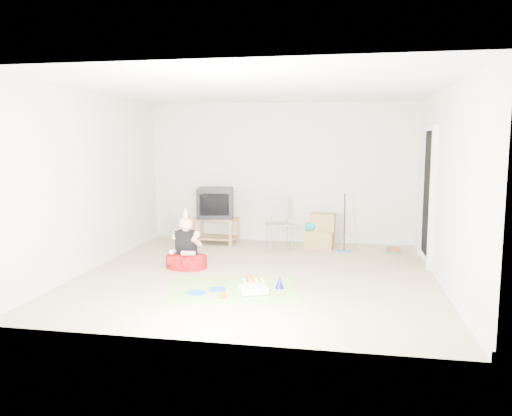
% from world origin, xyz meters
% --- Properties ---
extents(ground, '(5.00, 5.00, 0.00)m').
position_xyz_m(ground, '(0.00, 0.00, 0.00)').
color(ground, tan).
rests_on(ground, ground).
extents(doorway_recess, '(0.02, 0.90, 2.05)m').
position_xyz_m(doorway_recess, '(2.48, 1.20, 1.02)').
color(doorway_recess, black).
rests_on(doorway_recess, ground).
extents(tv_stand, '(0.82, 0.55, 0.49)m').
position_xyz_m(tv_stand, '(-1.15, 2.00, 0.29)').
color(tv_stand, olive).
rests_on(tv_stand, ground).
extents(crt_tv, '(0.73, 0.64, 0.56)m').
position_xyz_m(crt_tv, '(-1.15, 2.00, 0.76)').
color(crt_tv, black).
rests_on(crt_tv, tv_stand).
extents(folding_chair, '(0.52, 0.51, 0.91)m').
position_xyz_m(folding_chair, '(0.07, 1.72, 0.44)').
color(folding_chair, '#96969C').
rests_on(folding_chair, ground).
extents(cardboard_boxes, '(0.54, 0.43, 0.63)m').
position_xyz_m(cardboard_boxes, '(0.78, 1.92, 0.30)').
color(cardboard_boxes, '#A4814F').
rests_on(cardboard_boxes, ground).
extents(floor_mop, '(0.25, 0.33, 0.99)m').
position_xyz_m(floor_mop, '(1.20, 1.69, 0.26)').
color(floor_mop, blue).
rests_on(floor_mop, ground).
extents(book_pile, '(0.23, 0.28, 0.06)m').
position_xyz_m(book_pile, '(2.05, 1.86, 0.03)').
color(book_pile, '#2A7E56').
rests_on(book_pile, ground).
extents(seated_woman, '(0.77, 0.77, 0.92)m').
position_xyz_m(seated_woman, '(-1.12, 0.18, 0.20)').
color(seated_woman, '#A60F12').
rests_on(seated_woman, ground).
extents(party_mat, '(1.84, 1.51, 0.01)m').
position_xyz_m(party_mat, '(-0.16, -0.78, 0.00)').
color(party_mat, '#E43094').
rests_on(party_mat, ground).
extents(birthday_cake, '(0.40, 0.37, 0.15)m').
position_xyz_m(birthday_cake, '(0.11, -0.93, 0.05)').
color(birthday_cake, white).
rests_on(birthday_cake, party_mat).
extents(blue_plate_near, '(0.27, 0.27, 0.01)m').
position_xyz_m(blue_plate_near, '(-0.37, -0.87, 0.01)').
color(blue_plate_near, blue).
rests_on(blue_plate_near, party_mat).
extents(blue_plate_far, '(0.30, 0.30, 0.01)m').
position_xyz_m(blue_plate_far, '(-0.59, -1.06, 0.01)').
color(blue_plate_far, blue).
rests_on(blue_plate_far, party_mat).
extents(orange_cup_near, '(0.10, 0.10, 0.08)m').
position_xyz_m(orange_cup_near, '(-0.05, -0.42, 0.05)').
color(orange_cup_near, '#D24D17').
rests_on(orange_cup_near, party_mat).
extents(orange_cup_far, '(0.07, 0.07, 0.08)m').
position_xyz_m(orange_cup_far, '(-0.22, -1.21, 0.04)').
color(orange_cup_far, '#D24D17').
rests_on(orange_cup_far, party_mat).
extents(blue_party_hat, '(0.13, 0.13, 0.16)m').
position_xyz_m(blue_party_hat, '(0.40, -0.67, 0.09)').
color(blue_party_hat, '#171BA1').
rests_on(blue_party_hat, party_mat).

